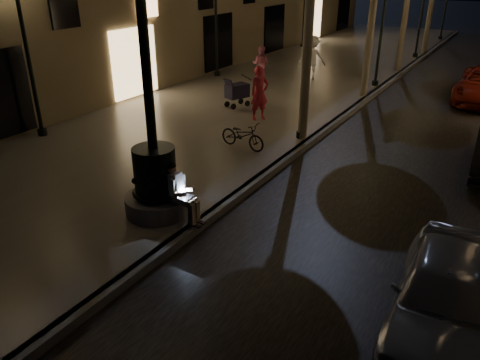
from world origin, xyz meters
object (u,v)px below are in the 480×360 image
Objects in this scene: pedestrian_white at (312,58)px; bicycle at (243,135)px; fountain_lamppost at (155,169)px; pedestrian_pink at (261,64)px; car_front at (444,293)px; pedestrian_blue at (308,56)px; lamp_left_b at (216,9)px; seated_man_laptop at (179,190)px; lamp_curb_a at (306,37)px; lamp_curb_b at (384,13)px; stroller at (237,91)px; pedestrian_red at (260,93)px; lamp_curb_c at (424,1)px; lamp_left_a at (24,36)px.

bicycle is (1.84, -9.34, -0.59)m from pedestrian_white.
fountain_lamppost is 3.26× the size of pedestrian_pink.
car_front is 16.86m from pedestrian_blue.
car_front is at bearing -3.16° from fountain_lamppost.
lamp_left_b is 10.12m from bicycle.
seated_man_laptop is 0.27× the size of lamp_curb_a.
pedestrian_white is 9.54m from bicycle.
seated_man_laptop is at bearing -90.85° from lamp_curb_a.
lamp_left_b is (-6.40, 12.00, 2.02)m from fountain_lamppost.
lamp_curb_a and lamp_curb_b have the same top height.
pedestrian_red is (1.46, -0.91, 0.31)m from stroller.
lamp_curb_c is at bearing 90.00° from lamp_curb_b.
seated_man_laptop is at bearing -15.92° from lamp_left_a.
pedestrian_white is (-2.23, 13.63, -0.03)m from fountain_lamppost.
lamp_left_a is (-6.40, 2.00, 2.02)m from fountain_lamppost.
lamp_left_a is at bearing 63.90° from pedestrian_pink.
lamp_left_a is 10.00m from lamp_left_b.
lamp_left_a is 1.00× the size of lamp_left_b.
pedestrian_white is at bearing 117.40° from car_front.
pedestrian_blue is at bearing 72.96° from lamp_left_a.
fountain_lamppost reaches higher than car_front.
pedestrian_pink is 2.44m from pedestrian_white.
lamp_left_b is at bearing -6.37° from pedestrian_white.
lamp_curb_c is 15.29m from pedestrian_red.
lamp_left_a is at bearing -90.00° from lamp_left_b.
car_front is at bearing 116.23° from pedestrian_pink.
fountain_lamppost is at bearing -36.47° from pedestrian_blue.
pedestrian_pink is at bearing 31.65° from bicycle.
pedestrian_white is at bearing 101.77° from seated_man_laptop.
lamp_curb_a is 8.60m from car_front.
lamp_curb_a is at bearing 115.60° from pedestrian_pink.
lamp_curb_c is (0.09, 22.00, 2.35)m from seated_man_laptop.
lamp_curb_c is at bearing 70.46° from lamp_left_a.
lamp_curb_b is 2.52× the size of pedestrian_blue.
pedestrian_white is at bearing 99.29° from fountain_lamppost.
lamp_curb_a is 8.00m from lamp_curb_b.
lamp_curb_c is 2.63× the size of pedestrian_red.
lamp_curb_c is at bearing -137.07° from pedestrian_white.
lamp_curb_a is 8.15m from lamp_left_a.
lamp_curb_a is 7.94m from pedestrian_pink.
pedestrian_blue is (-3.28, 14.18, 0.27)m from seated_man_laptop.
lamp_curb_b is 2.63× the size of pedestrian_red.
pedestrian_white is at bearing 40.79° from pedestrian_red.
pedestrian_pink is at bearing 76.55° from lamp_left_a.
fountain_lamppost is at bearing -136.21° from pedestrian_red.
lamp_curb_a is 9.30m from lamp_left_b.
stroller is at bearing -119.78° from lamp_curb_b.
fountain_lamppost is 14.43m from pedestrian_blue.
pedestrian_white is at bearing -172.88° from lamp_curb_b.
pedestrian_white is at bearing 110.99° from lamp_curb_a.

